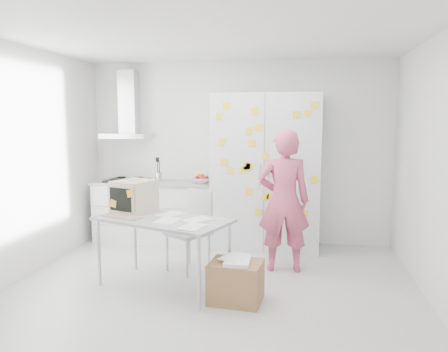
% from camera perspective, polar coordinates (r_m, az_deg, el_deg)
% --- Properties ---
extents(floor, '(4.50, 4.00, 0.02)m').
position_cam_1_polar(floor, '(4.94, -1.59, -14.64)').
color(floor, silver).
rests_on(floor, ground).
extents(walls, '(4.52, 4.01, 2.70)m').
position_cam_1_polar(walls, '(5.31, -0.11, 2.06)').
color(walls, white).
rests_on(walls, ground).
extents(ceiling, '(4.50, 4.00, 0.02)m').
position_cam_1_polar(ceiling, '(4.66, -1.72, 17.96)').
color(ceiling, white).
rests_on(ceiling, walls).
extents(counter_run, '(1.84, 0.63, 1.28)m').
position_cam_1_polar(counter_run, '(6.68, -8.85, -4.53)').
color(counter_run, white).
rests_on(counter_run, ground).
extents(range_hood, '(0.70, 0.48, 1.01)m').
position_cam_1_polar(range_hood, '(6.82, -12.37, 8.20)').
color(range_hood, silver).
rests_on(range_hood, walls).
extents(tall_cabinet, '(1.50, 0.68, 2.20)m').
position_cam_1_polar(tall_cabinet, '(6.23, 5.48, 0.51)').
color(tall_cabinet, silver).
rests_on(tall_cabinet, ground).
extents(person, '(0.68, 0.49, 1.73)m').
position_cam_1_polar(person, '(5.33, 7.81, -3.26)').
color(person, '#D15172').
rests_on(person, ground).
extents(desk, '(1.61, 1.18, 1.15)m').
position_cam_1_polar(desk, '(4.99, -10.45, -3.94)').
color(desk, '#A1A8AC').
rests_on(desk, ground).
extents(chair, '(0.62, 0.62, 0.99)m').
position_cam_1_polar(chair, '(5.39, -4.11, -6.43)').
color(chair, '#B7B6B4').
rests_on(chair, ground).
extents(cardboard_box, '(0.56, 0.46, 0.46)m').
position_cam_1_polar(cardboard_box, '(4.56, 1.56, -13.55)').
color(cardboard_box, '#A37346').
rests_on(cardboard_box, ground).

